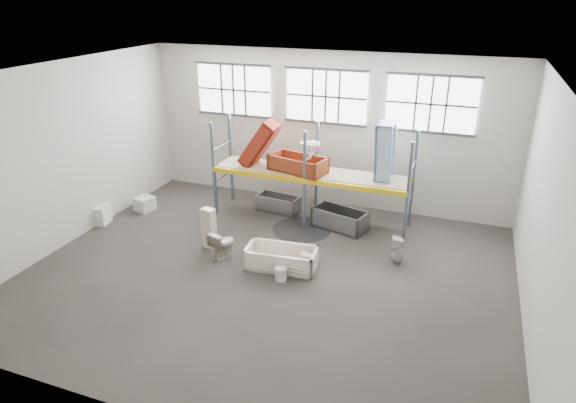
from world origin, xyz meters
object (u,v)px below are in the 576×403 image
at_px(bathtub_beige, 281,258).
at_px(steel_tub_right, 340,219).
at_px(bucket, 281,274).
at_px(carton_near, 97,214).
at_px(rust_tub_flat, 298,164).
at_px(blue_tub_upright, 385,152).
at_px(toilet_white, 398,250).
at_px(toilet_beige, 222,244).
at_px(steel_tub_left, 278,203).
at_px(cistern_tall, 209,228).

xyz_separation_m(bathtub_beige, steel_tub_right, (0.83, 2.78, 0.03)).
height_order(bucket, carton_near, carton_near).
relative_size(bathtub_beige, rust_tub_flat, 1.05).
xyz_separation_m(steel_tub_right, blue_tub_upright, (1.13, 0.48, 2.10)).
distance_m(bathtub_beige, toilet_white, 3.08).
xyz_separation_m(toilet_beige, steel_tub_left, (0.30, 3.38, -0.13)).
height_order(bathtub_beige, rust_tub_flat, rust_tub_flat).
xyz_separation_m(bathtub_beige, blue_tub_upright, (1.96, 3.26, 2.12)).
bearing_deg(steel_tub_left, toilet_beige, -95.15).
xyz_separation_m(cistern_tall, toilet_white, (5.09, 0.94, -0.21)).
relative_size(blue_tub_upright, bucket, 4.91).
bearing_deg(bucket, toilet_white, 35.82).
relative_size(bathtub_beige, toilet_white, 2.45).
distance_m(toilet_beige, blue_tub_upright, 5.31).
bearing_deg(steel_tub_left, bucket, -67.90).
bearing_deg(toilet_white, steel_tub_right, -134.59).
bearing_deg(bathtub_beige, toilet_white, 19.40).
relative_size(toilet_beige, cistern_tall, 0.65).
relative_size(steel_tub_left, blue_tub_upright, 0.81).
distance_m(toilet_white, steel_tub_left, 4.69).
height_order(toilet_white, steel_tub_left, toilet_white).
xyz_separation_m(toilet_white, steel_tub_right, (-1.97, 1.50, -0.08)).
relative_size(toilet_white, steel_tub_right, 0.46).
distance_m(blue_tub_upright, bucket, 4.78).
bearing_deg(carton_near, steel_tub_right, 17.53).
distance_m(toilet_white, rust_tub_flat, 4.06).
distance_m(toilet_white, carton_near, 9.14).
distance_m(bathtub_beige, toilet_beige, 1.70).
height_order(rust_tub_flat, blue_tub_upright, blue_tub_upright).
relative_size(toilet_white, bucket, 2.17).
height_order(blue_tub_upright, bucket, blue_tub_upright).
distance_m(toilet_beige, cistern_tall, 0.71).
distance_m(steel_tub_right, rust_tub_flat, 2.10).
bearing_deg(toilet_white, blue_tub_upright, -164.25).
relative_size(toilet_white, blue_tub_upright, 0.44).
height_order(cistern_tall, steel_tub_right, cistern_tall).
xyz_separation_m(toilet_beige, rust_tub_flat, (1.10, 2.98, 1.44)).
xyz_separation_m(bathtub_beige, cistern_tall, (-2.29, 0.34, 0.31)).
bearing_deg(carton_near, rust_tub_flat, 23.16).
relative_size(bathtub_beige, carton_near, 2.72).
height_order(bathtub_beige, toilet_beige, toilet_beige).
bearing_deg(rust_tub_flat, toilet_white, -26.41).
xyz_separation_m(cistern_tall, carton_near, (-4.02, 0.19, -0.29)).
bearing_deg(carton_near, cistern_tall, -2.64).
bearing_deg(bucket, blue_tub_upright, 65.60).
bearing_deg(bucket, carton_near, 170.28).
distance_m(cistern_tall, steel_tub_right, 3.97).
distance_m(bathtub_beige, bucket, 0.63).
bearing_deg(bathtub_beige, rust_tub_flat, 96.20).
relative_size(bathtub_beige, blue_tub_upright, 1.08).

